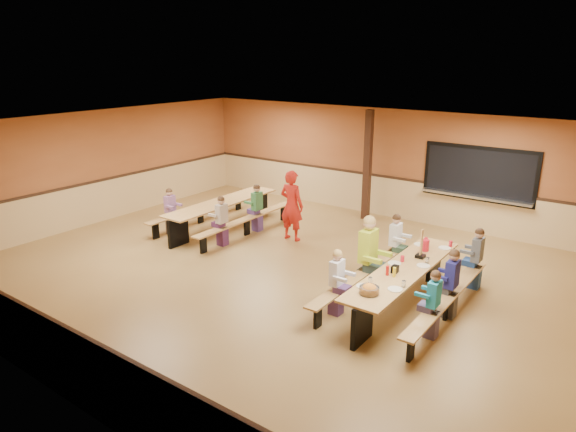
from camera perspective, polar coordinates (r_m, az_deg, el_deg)
The scene contains 23 objects.
ground at distance 10.92m, azimuth -1.37°, elevation -6.17°, with size 12.00×12.00×0.00m, color olive.
room_envelope at distance 10.66m, azimuth -1.40°, elevation -2.77°, with size 12.04×10.04×3.02m.
kitchen_pass_through at distance 13.67m, azimuth 20.41°, elevation 4.18°, with size 2.78×0.28×1.38m.
structural_post at distance 14.14m, azimuth 8.82°, elevation 5.53°, with size 0.18×0.18×3.00m, color black.
cafeteria_table_main at distance 9.51m, azimuth 12.71°, elevation -6.89°, with size 1.91×3.70×0.74m.
cafeteria_table_second at distance 13.47m, azimuth -7.30°, elevation 0.72°, with size 1.91×3.70×0.74m.
seated_child_white_left at distance 9.02m, azimuth 5.42°, elevation -7.40°, with size 0.36×0.29×1.19m, color white, non-canonical shape.
seated_adult_yellow at distance 9.89m, azimuth 8.85°, elevation -4.27°, with size 0.51×0.42×1.49m, color #B9D02A, non-canonical shape.
seated_child_grey_left at distance 11.00m, azimuth 11.81°, elevation -2.95°, with size 0.37×0.31×1.22m, color white, non-canonical shape.
seated_child_teal_right at distance 8.60m, azimuth 15.82°, elevation -9.48°, with size 0.34×0.28×1.15m, color teal, non-canonical shape.
seated_child_navy_right at distance 9.31m, azimuth 17.68°, elevation -7.23°, with size 0.38×0.31×1.24m, color navy, non-canonical shape.
seated_child_char_right at distance 10.60m, azimuth 20.22°, elevation -4.50°, with size 0.37×0.30×1.21m, color #54585F, non-canonical shape.
seated_child_purple_sec at distance 13.35m, azimuth -12.93°, elevation 0.50°, with size 0.35×0.28×1.17m, color #8C5C8B, non-canonical shape.
seated_child_green_sec at distance 13.23m, azimuth -3.46°, elevation 0.88°, with size 0.37×0.30×1.21m, color #377340, non-canonical shape.
seated_child_tan_sec at distance 12.28m, azimuth -7.36°, elevation -0.59°, with size 0.36×0.30×1.20m, color #A89788, non-canonical shape.
standing_woman at distance 12.49m, azimuth 0.41°, elevation 1.18°, with size 0.64×0.42×1.75m, color red.
punch_pitcher at distance 10.31m, azimuth 14.99°, elevation -3.16°, with size 0.16×0.16×0.22m, color red.
chip_bowl at distance 8.34m, azimuth 9.02°, elevation -8.06°, with size 0.32×0.32×0.15m, color orange, non-canonical shape.
napkin_dispenser at distance 9.19m, azimuth 11.79°, elevation -5.80°, with size 0.10×0.14×0.13m, color black.
condiment_mustard at distance 9.01m, azimuth 11.73°, elevation -6.13°, with size 0.06×0.06×0.17m, color yellow.
condiment_ketchup at distance 9.05m, azimuth 10.98°, elevation -5.97°, with size 0.06×0.06×0.17m, color #B2140F.
table_paddle at distance 9.93m, azimuth 14.54°, elevation -3.76°, with size 0.16×0.16×0.56m.
place_settings at distance 9.40m, azimuth 12.81°, elevation -5.39°, with size 0.65×3.30×0.11m, color beige, non-canonical shape.
Camera 1 is at (6.07, -7.94, 4.38)m, focal length 32.00 mm.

